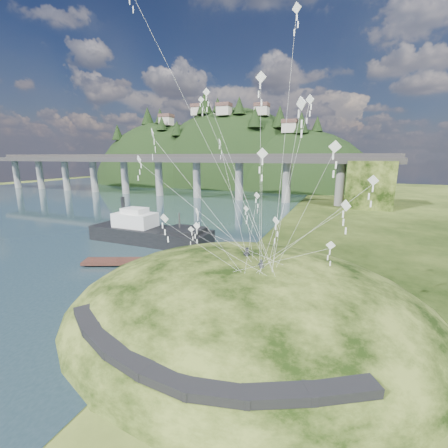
% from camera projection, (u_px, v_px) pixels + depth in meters
% --- Properties ---
extents(ground, '(320.00, 320.00, 0.00)m').
position_uv_depth(ground, '(165.00, 301.00, 30.03)').
color(ground, black).
rests_on(ground, ground).
extents(water, '(240.00, 240.00, 0.00)m').
position_uv_depth(water, '(4.00, 208.00, 83.46)').
color(water, '#2C4751').
rests_on(water, ground).
extents(grass_hill, '(36.00, 32.00, 13.00)m').
position_uv_depth(grass_hill, '(247.00, 320.00, 29.25)').
color(grass_hill, black).
rests_on(grass_hill, ground).
extents(footpath, '(22.29, 5.84, 0.83)m').
position_uv_depth(footpath, '(180.00, 361.00, 18.04)').
color(footpath, black).
rests_on(footpath, ground).
extents(bridge, '(160.00, 11.00, 15.00)m').
position_uv_depth(bridge, '(211.00, 170.00, 100.92)').
color(bridge, '#2D2B2B').
rests_on(bridge, ground).
extents(far_ridge, '(153.00, 70.00, 94.50)m').
position_uv_depth(far_ridge, '(223.00, 198.00, 158.08)').
color(far_ridge, black).
rests_on(far_ridge, ground).
extents(work_barge, '(21.38, 6.20, 7.45)m').
position_uv_depth(work_barge, '(148.00, 232.00, 50.16)').
color(work_barge, black).
rests_on(work_barge, ground).
extents(wooden_dock, '(15.09, 8.12, 1.10)m').
position_uv_depth(wooden_dock, '(142.00, 261.00, 39.97)').
color(wooden_dock, '#361B16').
rests_on(wooden_dock, ground).
extents(kite_flyers, '(2.82, 3.07, 1.71)m').
position_uv_depth(kite_flyers, '(250.00, 250.00, 27.38)').
color(kite_flyers, '#22242D').
rests_on(kite_flyers, ground).
extents(kite_swarm, '(20.70, 17.15, 19.74)m').
position_uv_depth(kite_swarm, '(239.00, 158.00, 25.57)').
color(kite_swarm, white).
rests_on(kite_swarm, ground).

